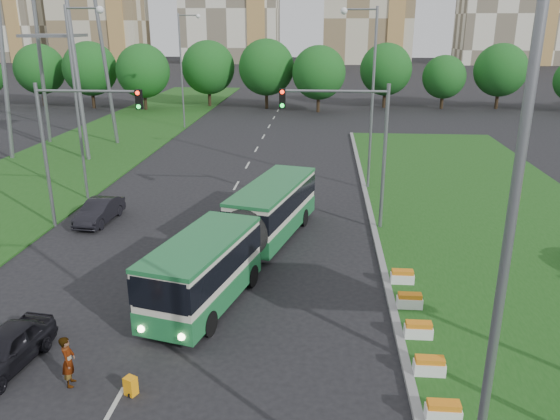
# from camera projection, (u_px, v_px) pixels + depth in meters

# --- Properties ---
(ground) EXTENTS (360.00, 360.00, 0.00)m
(ground) POSITION_uv_depth(u_px,v_px,m) (241.00, 314.00, 21.65)
(ground) COLOR black
(ground) RESTS_ON ground
(grass_median) EXTENTS (14.00, 60.00, 0.15)m
(grass_median) POSITION_uv_depth(u_px,v_px,m) (512.00, 245.00, 28.20)
(grass_median) COLOR #1B4C15
(grass_median) RESTS_ON ground
(median_kerb) EXTENTS (0.30, 60.00, 0.18)m
(median_kerb) POSITION_uv_depth(u_px,v_px,m) (377.00, 241.00, 28.71)
(median_kerb) COLOR gray
(median_kerb) RESTS_ON ground
(left_verge) EXTENTS (12.00, 110.00, 0.10)m
(left_verge) POSITION_uv_depth(u_px,v_px,m) (75.00, 158.00, 46.57)
(left_verge) COLOR #1B4C15
(left_verge) RESTS_ON ground
(lane_markings) EXTENTS (0.20, 100.00, 0.01)m
(lane_markings) POSITION_uv_depth(u_px,v_px,m) (240.00, 178.00, 40.74)
(lane_markings) COLOR #B3B4AC
(lane_markings) RESTS_ON ground
(flower_planters) EXTENTS (1.10, 11.50, 0.60)m
(flower_planters) POSITION_uv_depth(u_px,v_px,m) (424.00, 346.00, 18.64)
(flower_planters) COLOR white
(flower_planters) RESTS_ON grass_median
(traffic_mast_median) EXTENTS (5.76, 0.32, 8.00)m
(traffic_mast_median) POSITION_uv_depth(u_px,v_px,m) (355.00, 134.00, 29.00)
(traffic_mast_median) COLOR gray
(traffic_mast_median) RESTS_ON ground
(traffic_mast_left) EXTENTS (5.76, 0.32, 8.00)m
(traffic_mast_left) POSITION_uv_depth(u_px,v_px,m) (71.00, 134.00, 29.19)
(traffic_mast_left) COLOR gray
(traffic_mast_left) RESTS_ON ground
(street_lamps) EXTENTS (36.00, 60.00, 12.00)m
(street_lamps) POSITION_uv_depth(u_px,v_px,m) (210.00, 120.00, 29.37)
(street_lamps) COLOR gray
(street_lamps) RESTS_ON ground
(tree_line) EXTENTS (120.00, 8.00, 9.00)m
(tree_line) POSITION_uv_depth(u_px,v_px,m) (377.00, 76.00, 71.34)
(tree_line) COLOR #154F17
(tree_line) RESTS_ON ground
(midrise_west) EXTENTS (22.00, 14.00, 36.00)m
(midrise_west) POSITION_uv_depth(u_px,v_px,m) (1.00, 0.00, 164.50)
(midrise_west) COLOR silver
(midrise_west) RESTS_ON ground
(articulated_bus) EXTENTS (2.43, 15.59, 2.57)m
(articulated_bus) POSITION_uv_depth(u_px,v_px,m) (242.00, 233.00, 25.74)
(articulated_bus) COLOR beige
(articulated_bus) RESTS_ON ground
(car_left_near) EXTENTS (2.10, 4.16, 1.36)m
(car_left_near) POSITION_uv_depth(u_px,v_px,m) (5.00, 349.00, 18.09)
(car_left_near) COLOR black
(car_left_near) RESTS_ON ground
(car_left_far) EXTENTS (1.70, 4.16, 1.34)m
(car_left_far) POSITION_uv_depth(u_px,v_px,m) (99.00, 211.00, 31.48)
(car_left_far) COLOR black
(car_left_far) RESTS_ON ground
(pedestrian) EXTENTS (0.54, 0.70, 1.72)m
(pedestrian) POSITION_uv_depth(u_px,v_px,m) (68.00, 361.00, 17.13)
(pedestrian) COLOR gray
(pedestrian) RESTS_ON ground
(shopping_trolley) EXTENTS (0.35, 0.37, 0.61)m
(shopping_trolley) POSITION_uv_depth(u_px,v_px,m) (131.00, 386.00, 16.84)
(shopping_trolley) COLOR #FF9C0D
(shopping_trolley) RESTS_ON ground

